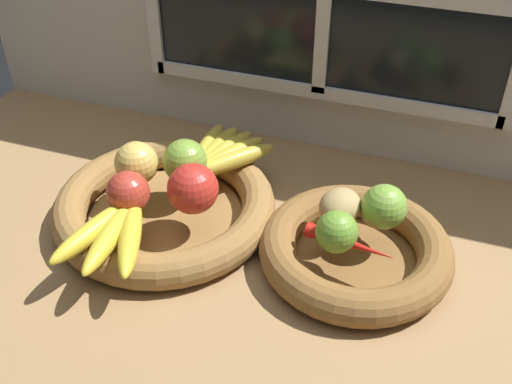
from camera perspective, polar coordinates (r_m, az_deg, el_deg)
ground_plane at (r=97.80cm, az=1.27°, el=-4.83°), size 140.00×90.00×3.00cm
back_wall at (r=107.71cm, az=6.74°, el=17.36°), size 140.00×4.60×55.00cm
fruit_bowl_left at (r=99.64cm, az=-8.52°, el=-1.36°), size 35.85×35.85×5.43cm
fruit_bowl_right at (r=91.80cm, az=9.29°, el=-5.39°), size 28.76×28.76×5.43cm
apple_green_back at (r=98.15cm, az=-6.66°, el=2.88°), size 7.23×7.23×7.23cm
apple_golden_left at (r=99.39cm, az=-11.02°, el=2.81°), size 7.02×7.02×7.02cm
apple_red_right at (r=91.51cm, az=-5.93°, el=0.32°), size 7.82×7.82×7.82cm
apple_red_front at (r=93.29cm, az=-11.90°, el=-0.04°), size 6.59×6.59×6.59cm
banana_bunch_front at (r=89.40cm, az=-13.23°, el=-3.61°), size 13.70×18.66×3.05cm
banana_bunch_back at (r=103.16cm, az=-3.41°, el=3.54°), size 13.80×17.52×2.99cm
potato_back at (r=91.64cm, az=11.29°, el=-1.67°), size 5.11×7.22×4.19cm
potato_oblong at (r=90.71cm, az=7.88°, el=-1.34°), size 7.85×8.46×5.06cm
lime_near at (r=85.43cm, az=7.57°, el=-3.70°), size 6.06×6.06×6.06cm
lime_far at (r=90.42cm, az=11.93°, el=-1.36°), size 6.70×6.70×6.70cm
chili_pepper at (r=86.68cm, az=8.80°, el=-4.80°), size 13.43×4.27×2.28cm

